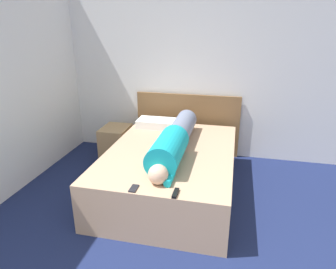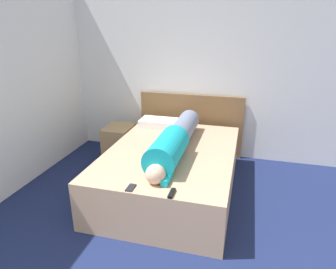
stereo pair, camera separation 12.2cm
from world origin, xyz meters
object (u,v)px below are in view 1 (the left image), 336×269
object	(u,v)px
nightstand	(116,143)
person_lying	(174,141)
bed	(171,170)
cell_phone	(134,188)
tv_remote	(175,193)
pillow_near_headboard	(157,123)

from	to	relation	value
nightstand	person_lying	xyz separation A→B (m)	(1.07, -0.82, 0.44)
bed	cell_phone	world-z (taller)	cell_phone
person_lying	tv_remote	bearing A→B (deg)	-77.44
cell_phone	bed	bearing A→B (deg)	81.75
pillow_near_headboard	cell_phone	size ratio (longest dim) A/B	4.34
nightstand	cell_phone	world-z (taller)	cell_phone
tv_remote	bed	bearing A→B (deg)	104.74
bed	pillow_near_headboard	size ratio (longest dim) A/B	3.63
tv_remote	cell_phone	bearing A→B (deg)	179.47
pillow_near_headboard	cell_phone	xyz separation A→B (m)	(0.23, -1.71, -0.05)
person_lying	tv_remote	xyz separation A→B (m)	(0.19, -0.87, -0.14)
bed	pillow_near_headboard	bearing A→B (deg)	115.61
tv_remote	pillow_near_headboard	bearing A→B (deg)	109.79
person_lying	cell_phone	distance (m)	0.90
bed	person_lying	distance (m)	0.43
nightstand	cell_phone	bearing A→B (deg)	-62.49
nightstand	cell_phone	size ratio (longest dim) A/B	3.74
bed	tv_remote	size ratio (longest dim) A/B	13.64
bed	cell_phone	xyz separation A→B (m)	(-0.14, -0.94, 0.27)
person_lying	pillow_near_headboard	size ratio (longest dim) A/B	3.02
bed	tv_remote	world-z (taller)	tv_remote
person_lying	bed	bearing A→B (deg)	126.15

